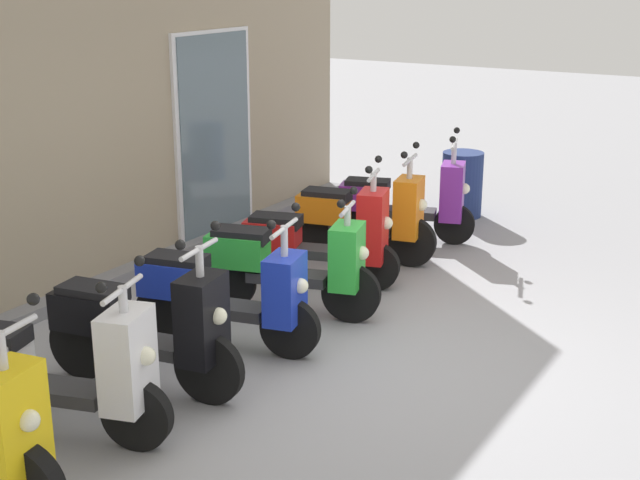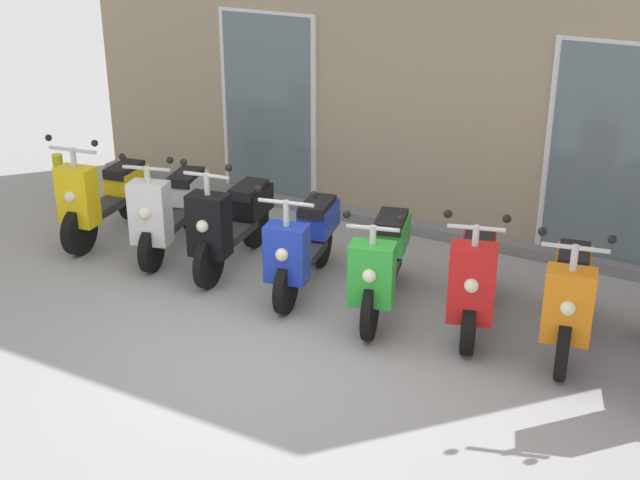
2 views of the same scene
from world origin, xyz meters
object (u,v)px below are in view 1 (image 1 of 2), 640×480
object	(u,v)px
scooter_black	(145,325)
scooter_purple	(408,200)
scooter_red	(323,238)
scooter_blue	(226,293)
scooter_orange	(365,216)
scooter_white	(58,369)
scooter_green	(290,262)
trash_bin	(462,184)

from	to	relation	value
scooter_black	scooter_purple	size ratio (longest dim) A/B	1.05
scooter_red	scooter_purple	xyz separation A→B (m)	(1.70, -0.08, 0.01)
scooter_blue	scooter_orange	distance (m)	2.51
scooter_white	scooter_green	bearing A→B (deg)	-2.82
scooter_blue	scooter_purple	xyz separation A→B (m)	(3.37, 0.03, -0.00)
scooter_red	scooter_purple	world-z (taller)	scooter_purple
scooter_red	scooter_orange	bearing A→B (deg)	-0.29
scooter_blue	trash_bin	world-z (taller)	scooter_blue
scooter_white	scooter_orange	size ratio (longest dim) A/B	1.02
scooter_red	scooter_orange	world-z (taller)	scooter_red
scooter_blue	scooter_red	xyz separation A→B (m)	(1.68, 0.10, -0.01)
scooter_white	trash_bin	world-z (taller)	scooter_white
scooter_blue	scooter_red	world-z (taller)	scooter_red
scooter_green	scooter_purple	world-z (taller)	scooter_purple
scooter_black	scooter_orange	distance (m)	3.39
scooter_white	scooter_purple	world-z (taller)	scooter_purple
scooter_green	scooter_blue	bearing A→B (deg)	176.79
scooter_orange	scooter_black	bearing A→B (deg)	-179.16
scooter_orange	trash_bin	bearing A→B (deg)	-5.18
scooter_white	scooter_orange	distance (m)	4.19
scooter_red	scooter_orange	distance (m)	0.83
scooter_purple	trash_bin	world-z (taller)	scooter_purple
scooter_blue	scooter_green	world-z (taller)	scooter_blue
scooter_white	scooter_purple	size ratio (longest dim) A/B	1.05
scooter_purple	scooter_white	bearing A→B (deg)	179.42
scooter_green	scooter_white	bearing A→B (deg)	177.18
trash_bin	scooter_red	bearing A→B (deg)	176.18
scooter_black	trash_bin	size ratio (longest dim) A/B	2.01
scooter_green	trash_bin	distance (m)	3.81
scooter_blue	trash_bin	distance (m)	4.66
scooter_black	scooter_purple	xyz separation A→B (m)	(4.26, -0.03, -0.03)
scooter_purple	trash_bin	distance (m)	1.29
scooter_blue	scooter_orange	size ratio (longest dim) A/B	1.01
scooter_black	trash_bin	bearing A→B (deg)	-1.50
scooter_white	scooter_black	bearing A→B (deg)	-1.86
scooter_orange	scooter_purple	size ratio (longest dim) A/B	1.02
scooter_blue	trash_bin	xyz separation A→B (m)	(4.66, -0.09, -0.08)
scooter_white	scooter_blue	world-z (taller)	scooter_white
scooter_green	scooter_purple	bearing A→B (deg)	1.67
scooter_red	trash_bin	bearing A→B (deg)	-3.82
scooter_red	scooter_purple	bearing A→B (deg)	-2.68
scooter_black	scooter_blue	bearing A→B (deg)	-3.31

